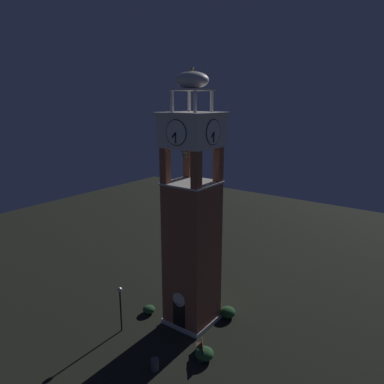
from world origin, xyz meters
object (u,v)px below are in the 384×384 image
at_px(clock_tower, 192,226).
at_px(park_bench, 201,350).
at_px(lamp_post, 120,301).
at_px(trash_bin, 155,364).

distance_m(clock_tower, park_bench, 8.46).
xyz_separation_m(clock_tower, lamp_post, (-3.46, -4.18, -5.34)).
bearing_deg(park_bench, clock_tower, 134.52).
bearing_deg(trash_bin, park_bench, 60.55).
height_order(clock_tower, trash_bin, clock_tower).
bearing_deg(clock_tower, lamp_post, -129.68).
bearing_deg(clock_tower, trash_bin, -76.94).
distance_m(clock_tower, lamp_post, 7.61).
bearing_deg(park_bench, lamp_post, -169.51).
distance_m(park_bench, lamp_post, 6.82).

